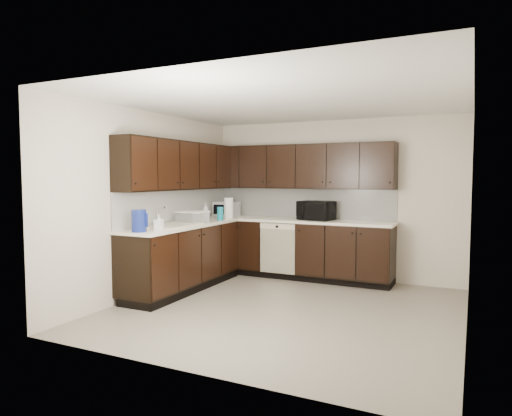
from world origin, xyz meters
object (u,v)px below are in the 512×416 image
at_px(microwave, 316,211).
at_px(sink, 170,230).
at_px(toaster_oven, 226,209).
at_px(storage_bin, 192,217).
at_px(blue_pitcher, 139,221).

bearing_deg(microwave, sink, -122.85).
relative_size(toaster_oven, storage_bin, 0.96).
distance_m(toaster_oven, blue_pitcher, 2.37).
height_order(sink, toaster_oven, sink).
bearing_deg(microwave, storage_bin, -133.02).
xyz_separation_m(sink, blue_pitcher, (0.04, -0.69, 0.20)).
bearing_deg(microwave, toaster_oven, -170.49).
bearing_deg(toaster_oven, storage_bin, -88.60).
distance_m(sink, blue_pitcher, 0.72).
height_order(storage_bin, blue_pitcher, blue_pitcher).
height_order(sink, microwave, microwave).
relative_size(sink, microwave, 1.56).
xyz_separation_m(microwave, storage_bin, (-1.50, -1.18, -0.07)).
distance_m(sink, microwave, 2.28).
bearing_deg(toaster_oven, sink, -90.26).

